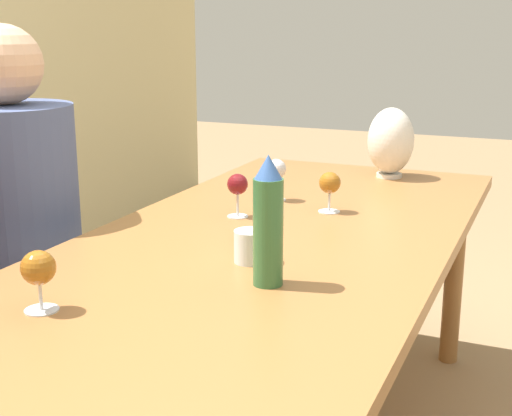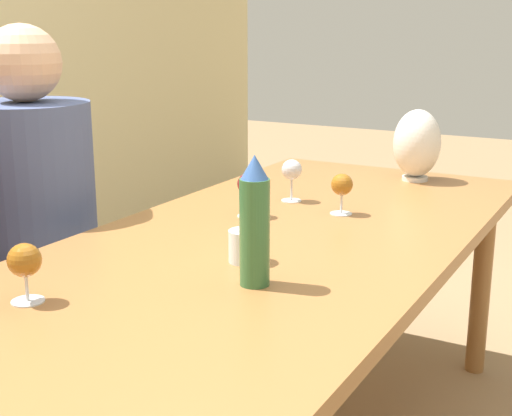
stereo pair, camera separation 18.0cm
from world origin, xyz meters
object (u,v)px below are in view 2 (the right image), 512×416
Objects in this scene: vase at (417,144)px; wine_glass_1 at (342,186)px; water_tumbler at (245,246)px; chair_far at (22,271)px; water_bottle at (255,223)px; wine_glass_3 at (292,171)px; person_far at (39,225)px; wine_glass_0 at (25,262)px; wine_glass_2 at (248,186)px.

vase is 2.08× the size of wine_glass_1.
chair_far is at bearing 83.53° from water_tumbler.
water_bottle reaches higher than wine_glass_3.
wine_glass_0 is at bearing -135.69° from person_far.
vase is 0.79m from wine_glass_2.
water_tumbler is at bearing 175.66° from vase.
water_bottle is at bearing -141.83° from water_tumbler.
wine_glass_3 is 0.91m from chair_far.
water_bottle is 1.12× the size of vase.
water_bottle is 0.65m from wine_glass_1.
chair_far reaches higher than wine_glass_0.
water_tumbler is 0.60× the size of wine_glass_2.
vase is 1.57m from wine_glass_0.
wine_glass_1 is 0.13× the size of chair_far.
chair_far is at bearing 48.88° from wine_glass_0.
water_bottle is 0.19m from water_tumbler.
water_bottle is 1.21m from vase.
wine_glass_0 is at bearing 175.58° from wine_glass_2.
water_tumbler is at bearing -97.21° from person_far.
wine_glass_2 is 0.96× the size of wine_glass_3.
vase reaches higher than wine_glass_3.
water_tumbler is 0.51m from wine_glass_0.
water_bottle is 0.76m from wine_glass_3.
vase is (1.09, -0.08, 0.09)m from water_tumbler.
vase is at bearing -4.34° from water_tumbler.
person_far is (0.00, -0.09, 0.17)m from chair_far.
person_far is (-0.99, 0.87, -0.18)m from vase.
person_far is (-0.26, 0.59, -0.14)m from wine_glass_2.
vase reaches higher than wine_glass_2.
wine_glass_1 is at bearing -65.09° from chair_far.
wine_glass_1 is at bearing 5.70° from water_bottle.
water_tumbler is 0.06× the size of person_far.
water_bottle reaches higher than wine_glass_0.
person_far reaches higher than wine_glass_3.
wine_glass_2 is (0.80, -0.06, 0.01)m from wine_glass_0.
water_tumbler is at bearing 38.17° from water_bottle.
wine_glass_3 is (0.07, 0.20, 0.01)m from wine_glass_1.
wine_glass_3 is at bearing -55.00° from chair_far.
vase is at bearing -41.14° from person_far.
person_far is (0.22, 0.88, -0.18)m from water_bottle.
chair_far is at bearing 125.00° from wine_glass_3.
wine_glass_0 is (-0.32, 0.36, -0.05)m from water_bottle.
water_bottle reaches higher than water_tumbler.
vase is at bearing -12.66° from wine_glass_0.
wine_glass_0 is at bearing 131.44° from water_bottle.
wine_glass_2 is 0.13× the size of chair_far.
water_tumbler is 0.62m from wine_glass_3.
water_tumbler is 0.92m from chair_far.
wine_glass_0 is 1.00m from wine_glass_1.
water_bottle is 2.30× the size of wine_glass_0.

